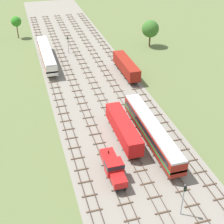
{
  "coord_description": "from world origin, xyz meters",
  "views": [
    {
      "loc": [
        -15.96,
        -12.66,
        36.83
      ],
      "look_at": [
        0.0,
        42.0,
        1.5
      ],
      "focal_mm": 53.66,
      "sensor_mm": 36.0,
      "label": 1
    }
  ],
  "objects_px": {
    "freight_boxcar_centre_left_mid": "(123,128)",
    "signal_post_nearest": "(183,196)",
    "passenger_coach_far_left_far": "(47,54)",
    "freight_boxcar_centre_right_midfar": "(126,66)",
    "signal_post_near": "(68,42)",
    "passenger_coach_centre_near": "(152,130)",
    "shunter_loco_left_nearest": "(113,167)"
  },
  "relations": [
    {
      "from": "freight_boxcar_centre_right_midfar",
      "to": "signal_post_near",
      "type": "distance_m",
      "value": 21.8
    },
    {
      "from": "passenger_coach_centre_near",
      "to": "freight_boxcar_centre_right_midfar",
      "type": "bearing_deg",
      "value": 80.81
    },
    {
      "from": "signal_post_nearest",
      "to": "signal_post_near",
      "type": "distance_m",
      "value": 63.84
    },
    {
      "from": "freight_boxcar_centre_right_midfar",
      "to": "signal_post_near",
      "type": "relative_size",
      "value": 2.72
    },
    {
      "from": "freight_boxcar_centre_left_mid",
      "to": "passenger_coach_far_left_far",
      "type": "xyz_separation_m",
      "value": [
        -9.17,
        38.94,
        0.16
      ]
    },
    {
      "from": "passenger_coach_far_left_far",
      "to": "signal_post_near",
      "type": "xyz_separation_m",
      "value": [
        6.87,
        5.65,
        0.66
      ]
    },
    {
      "from": "freight_boxcar_centre_left_mid",
      "to": "freight_boxcar_centre_right_midfar",
      "type": "bearing_deg",
      "value": 70.63
    },
    {
      "from": "freight_boxcar_centre_right_midfar",
      "to": "passenger_coach_far_left_far",
      "type": "xyz_separation_m",
      "value": [
        -18.33,
        12.87,
        0.16
      ]
    },
    {
      "from": "freight_boxcar_centre_left_mid",
      "to": "freight_boxcar_centre_right_midfar",
      "type": "height_order",
      "value": "same"
    },
    {
      "from": "signal_post_near",
      "to": "signal_post_nearest",
      "type": "bearing_deg",
      "value": -85.88
    },
    {
      "from": "signal_post_nearest",
      "to": "passenger_coach_centre_near",
      "type": "bearing_deg",
      "value": 82.23
    },
    {
      "from": "passenger_coach_centre_near",
      "to": "signal_post_near",
      "type": "height_order",
      "value": "signal_post_near"
    },
    {
      "from": "shunter_loco_left_nearest",
      "to": "passenger_coach_far_left_far",
      "type": "height_order",
      "value": "passenger_coach_far_left_far"
    },
    {
      "from": "freight_boxcar_centre_right_midfar",
      "to": "shunter_loco_left_nearest",
      "type": "bearing_deg",
      "value": -111.37
    },
    {
      "from": "signal_post_nearest",
      "to": "signal_post_near",
      "type": "xyz_separation_m",
      "value": [
        -4.58,
        63.68,
        -0.23
      ]
    },
    {
      "from": "freight_boxcar_centre_left_mid",
      "to": "signal_post_nearest",
      "type": "relative_size",
      "value": 2.53
    },
    {
      "from": "shunter_loco_left_nearest",
      "to": "signal_post_nearest",
      "type": "height_order",
      "value": "signal_post_nearest"
    },
    {
      "from": "passenger_coach_centre_near",
      "to": "freight_boxcar_centre_left_mid",
      "type": "relative_size",
      "value": 1.57
    },
    {
      "from": "freight_boxcar_centre_left_mid",
      "to": "signal_post_nearest",
      "type": "bearing_deg",
      "value": -83.17
    },
    {
      "from": "passenger_coach_centre_near",
      "to": "freight_boxcar_centre_right_midfar",
      "type": "xyz_separation_m",
      "value": [
        4.59,
        28.36,
        -0.16
      ]
    },
    {
      "from": "passenger_coach_centre_near",
      "to": "freight_boxcar_centre_right_midfar",
      "type": "height_order",
      "value": "passenger_coach_centre_near"
    },
    {
      "from": "passenger_coach_far_left_far",
      "to": "signal_post_near",
      "type": "relative_size",
      "value": 4.28
    },
    {
      "from": "shunter_loco_left_nearest",
      "to": "passenger_coach_far_left_far",
      "type": "bearing_deg",
      "value": 95.45
    },
    {
      "from": "freight_boxcar_centre_left_mid",
      "to": "signal_post_near",
      "type": "xyz_separation_m",
      "value": [
        -2.3,
        44.59,
        0.83
      ]
    },
    {
      "from": "freight_boxcar_centre_right_midfar",
      "to": "signal_post_nearest",
      "type": "bearing_deg",
      "value": -98.66
    },
    {
      "from": "freight_boxcar_centre_right_midfar",
      "to": "signal_post_near",
      "type": "height_order",
      "value": "signal_post_near"
    },
    {
      "from": "freight_boxcar_centre_right_midfar",
      "to": "passenger_coach_far_left_far",
      "type": "bearing_deg",
      "value": 144.92
    },
    {
      "from": "freight_boxcar_centre_left_mid",
      "to": "freight_boxcar_centre_right_midfar",
      "type": "xyz_separation_m",
      "value": [
        9.16,
        26.07,
        0.0
      ]
    },
    {
      "from": "freight_boxcar_centre_left_mid",
      "to": "passenger_coach_far_left_far",
      "type": "distance_m",
      "value": 40.01
    },
    {
      "from": "passenger_coach_far_left_far",
      "to": "signal_post_nearest",
      "type": "xyz_separation_m",
      "value": [
        11.46,
        -58.03,
        0.89
      ]
    },
    {
      "from": "freight_boxcar_centre_left_mid",
      "to": "freight_boxcar_centre_right_midfar",
      "type": "relative_size",
      "value": 1.0
    },
    {
      "from": "shunter_loco_left_nearest",
      "to": "freight_boxcar_centre_left_mid",
      "type": "xyz_separation_m",
      "value": [
        4.59,
        9.07,
        0.44
      ]
    }
  ]
}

